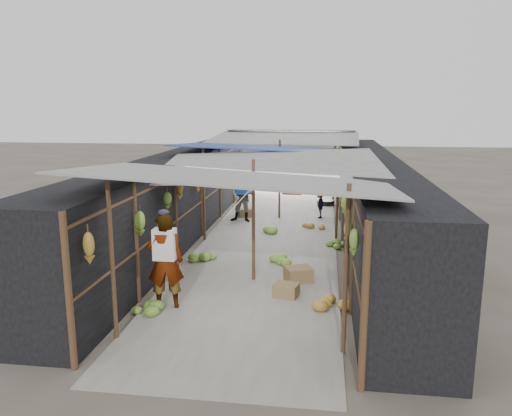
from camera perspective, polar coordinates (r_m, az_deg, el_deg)
The scene contains 14 objects.
ground at distance 8.10m, azimuth -3.42°, elevation -15.40°, with size 80.00×80.00×0.00m, color #6B6356.
aisle_slab at distance 14.13m, azimuth 1.73°, elevation -3.41°, with size 3.60×16.00×0.02m, color #9E998E.
stall_left at distance 14.41m, azimuth -8.98°, elevation 1.39°, with size 1.40×15.00×2.30m, color black.
stall_right at distance 13.86m, azimuth 12.93°, elevation 0.83°, with size 1.40×15.00×2.30m, color black.
crate_near at distance 10.70m, azimuth 4.87°, elevation -7.60°, with size 0.54×0.43×0.32m, color #936D4A.
crate_mid at distance 9.88m, azimuth 3.46°, elevation -9.39°, with size 0.46×0.37×0.28m, color #936D4A.
crate_back at distance 16.70m, azimuth -1.20°, elevation -0.57°, with size 0.46×0.38×0.29m, color #936D4A.
black_basin at distance 18.90m, azimuth 7.97°, elevation 0.60°, with size 0.64×0.64×0.19m, color black.
vendor_elderly at distance 9.27m, azimuth -10.33°, elevation -6.03°, with size 0.66×0.43×1.80m, color silver.
shopper_blue at distance 15.89m, azimuth -1.53°, elevation 1.43°, with size 0.84×0.65×1.73m, color navy.
vendor_seated at distance 16.58m, azimuth 7.27°, elevation 0.42°, with size 0.62×0.36×0.96m, color #514C46.
market_canopy at distance 14.06m, azimuth 2.07°, elevation 6.46°, with size 5.62×15.20×2.77m.
hanging_bananas at distance 13.79m, azimuth 1.23°, elevation 3.29°, with size 3.95×14.02×0.85m.
floor_bananas at distance 12.72m, azimuth 4.00°, elevation -4.51°, with size 3.85×7.14×0.35m.
Camera 1 is at (1.45, -7.07, 3.68)m, focal length 35.00 mm.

